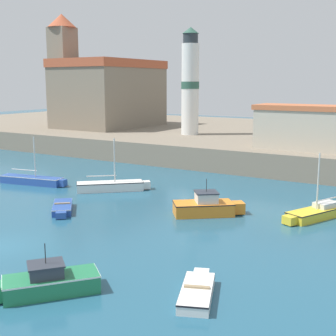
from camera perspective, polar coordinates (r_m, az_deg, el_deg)
name	(u,v)px	position (r m, az deg, el deg)	size (l,w,h in m)	color
quay_seawall	(273,140)	(66.12, 12.71, 3.33)	(120.00, 40.00, 2.43)	gray
sailboat_white_0	(112,186)	(40.01, -6.86, -2.16)	(5.36, 5.03, 4.46)	white
sailboat_yellow_1	(319,212)	(33.56, 17.98, -5.09)	(3.58, 6.08, 4.48)	yellow
sailboat_blue_3	(33,180)	(43.89, -16.17, -1.41)	(6.62, 2.41, 4.34)	#284C9E
motorboat_orange_4	(206,206)	(32.64, 4.67, -4.67)	(4.75, 4.20, 2.55)	orange
dinghy_blue_5	(62,207)	(34.29, -12.75, -4.72)	(3.40, 3.66, 0.59)	#284C9E
motorboat_green_6	(47,282)	(21.54, -14.50, -13.32)	(3.97, 4.51, 2.30)	#237A4C
dinghy_white_7	(197,291)	(20.77, 3.57, -14.74)	(2.50, 4.10, 0.55)	white
church	(104,90)	(72.64, -7.75, 9.35)	(14.75, 15.86, 16.82)	gray
lighthouse	(190,83)	(60.34, 2.72, 10.28)	(2.28, 2.28, 13.42)	silver
harbor_shed_near_wharf	(301,127)	(48.82, 15.86, 4.84)	(8.91, 4.30, 4.44)	#BCB29E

